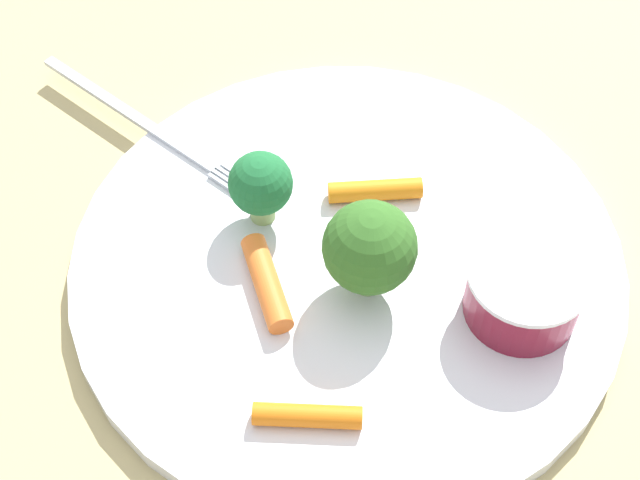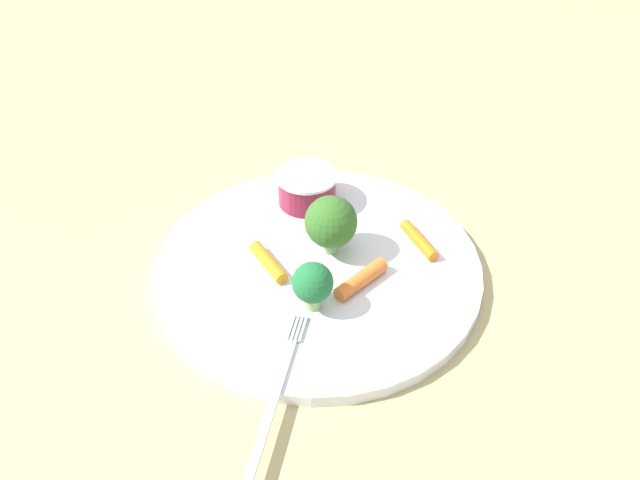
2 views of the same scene
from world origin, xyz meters
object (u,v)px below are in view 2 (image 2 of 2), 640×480
object	(u,v)px
plate	(318,268)
carrot_stick_0	(419,240)
broccoli_floret_0	(331,222)
broccoli_floret_1	(313,284)
sauce_cup	(307,188)
carrot_stick_2	(268,262)
fork	(275,395)
carrot_stick_1	(361,279)

from	to	relation	value
plate	carrot_stick_0	size ratio (longest dim) A/B	5.73
broccoli_floret_0	broccoli_floret_1	bearing A→B (deg)	135.67
plate	broccoli_floret_0	bearing A→B (deg)	-65.44
sauce_cup	carrot_stick_2	size ratio (longest dim) A/B	1.17
broccoli_floret_0	carrot_stick_0	distance (m)	0.09
carrot_stick_2	fork	size ratio (longest dim) A/B	0.40
sauce_cup	broccoli_floret_1	size ratio (longest dim) A/B	1.34
sauce_cup	broccoli_floret_0	bearing A→B (deg)	165.09
carrot_stick_1	carrot_stick_0	bearing A→B (deg)	-78.46
broccoli_floret_1	carrot_stick_1	world-z (taller)	broccoli_floret_1
sauce_cup	broccoli_floret_1	world-z (taller)	broccoli_floret_1
sauce_cup	broccoli_floret_0	distance (m)	0.08
broccoli_floret_0	sauce_cup	bearing A→B (deg)	-14.91
carrot_stick_2	fork	world-z (taller)	carrot_stick_2
sauce_cup	carrot_stick_1	xyz separation A→B (m)	(-0.13, 0.02, -0.01)
carrot_stick_1	fork	distance (m)	0.14
carrot_stick_0	fork	world-z (taller)	carrot_stick_0
broccoli_floret_0	plate	bearing A→B (deg)	114.56
carrot_stick_1	plate	bearing A→B (deg)	21.33
broccoli_floret_1	carrot_stick_0	xyz separation A→B (m)	(0.02, -0.13, -0.02)
broccoli_floret_1	carrot_stick_2	bearing A→B (deg)	7.80
sauce_cup	carrot_stick_0	size ratio (longest dim) A/B	1.18
sauce_cup	broccoli_floret_0	xyz separation A→B (m)	(-0.08, 0.02, 0.02)
carrot_stick_1	carrot_stick_2	xyz separation A→B (m)	(0.06, 0.06, -0.00)
broccoli_floret_0	broccoli_floret_1	world-z (taller)	broccoli_floret_0
plate	broccoli_floret_0	distance (m)	0.04
broccoli_floret_1	carrot_stick_0	distance (m)	0.13
plate	carrot_stick_2	world-z (taller)	carrot_stick_2
carrot_stick_1	sauce_cup	bearing A→B (deg)	-9.76
broccoli_floret_0	carrot_stick_1	xyz separation A→B (m)	(-0.05, 0.00, -0.03)
carrot_stick_1	carrot_stick_2	bearing A→B (deg)	42.62
carrot_stick_0	carrot_stick_1	size ratio (longest dim) A/B	0.92
carrot_stick_2	fork	bearing A→B (deg)	153.63
sauce_cup	fork	bearing A→B (deg)	143.44
plate	sauce_cup	xyz separation A→B (m)	(0.08, -0.04, 0.02)
plate	carrot_stick_2	bearing A→B (deg)	64.71
plate	carrot_stick_2	distance (m)	0.05
carrot_stick_2	fork	distance (m)	0.14
carrot_stick_2	broccoli_floret_1	bearing A→B (deg)	-172.20
broccoli_floret_1	broccoli_floret_0	bearing A→B (deg)	-44.33
broccoli_floret_1	carrot_stick_2	size ratio (longest dim) A/B	0.87
plate	sauce_cup	world-z (taller)	sauce_cup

